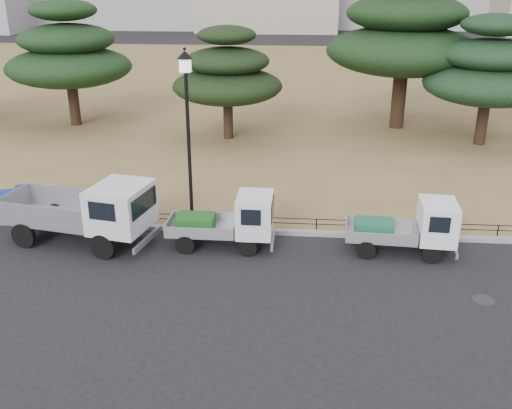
# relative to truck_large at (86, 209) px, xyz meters

# --- Properties ---
(ground) EXTENTS (220.00, 220.00, 0.00)m
(ground) POSITION_rel_truck_large_xyz_m (5.49, -1.40, -1.18)
(ground) COLOR black
(lawn) EXTENTS (120.00, 56.00, 0.15)m
(lawn) POSITION_rel_truck_large_xyz_m (5.49, 29.20, -1.11)
(lawn) COLOR olive
(lawn) RESTS_ON ground
(curb) EXTENTS (120.00, 0.25, 0.16)m
(curb) POSITION_rel_truck_large_xyz_m (5.49, 1.20, -1.10)
(curb) COLOR gray
(curb) RESTS_ON ground
(truck_large) EXTENTS (5.15, 2.80, 2.13)m
(truck_large) POSITION_rel_truck_large_xyz_m (0.00, 0.00, 0.00)
(truck_large) COLOR black
(truck_large) RESTS_ON ground
(truck_kei_front) EXTENTS (3.38, 1.47, 1.79)m
(truck_kei_front) POSITION_rel_truck_large_xyz_m (4.66, 0.14, -0.29)
(truck_kei_front) COLOR black
(truck_kei_front) RESTS_ON ground
(truck_kei_rear) EXTENTS (3.42, 1.63, 1.75)m
(truck_kei_rear) POSITION_rel_truck_large_xyz_m (10.35, 0.18, -0.31)
(truck_kei_rear) COLOR black
(truck_kei_rear) RESTS_ON ground
(street_lamp) EXTENTS (0.53, 0.53, 5.89)m
(street_lamp) POSITION_rel_truck_large_xyz_m (3.17, 1.50, 2.95)
(street_lamp) COLOR black
(street_lamp) RESTS_ON lawn
(pipe_fence) EXTENTS (38.00, 0.04, 0.40)m
(pipe_fence) POSITION_rel_truck_large_xyz_m (5.49, 1.35, -0.74)
(pipe_fence) COLOR black
(pipe_fence) RESTS_ON lawn
(tarp_pile) EXTENTS (1.92, 1.67, 1.07)m
(tarp_pile) POSITION_rel_truck_large_xyz_m (-3.14, 1.93, -0.60)
(tarp_pile) COLOR #132D9A
(tarp_pile) RESTS_ON lawn
(manhole) EXTENTS (0.60, 0.60, 0.01)m
(manhole) POSITION_rel_truck_large_xyz_m (11.99, -2.60, -1.18)
(manhole) COLOR #2D2D30
(manhole) RESTS_ON ground
(pine_west_near) EXTENTS (6.93, 6.93, 6.93)m
(pine_west_near) POSITION_rel_truck_large_xyz_m (-6.31, 15.08, 2.97)
(pine_west_near) COLOR black
(pine_west_near) RESTS_ON lawn
(pine_center_left) EXTENTS (5.70, 5.70, 5.79)m
(pine_center_left) POSITION_rel_truck_large_xyz_m (2.93, 12.92, 2.31)
(pine_center_left) COLOR black
(pine_center_left) RESTS_ON lawn
(pine_center_right) EXTENTS (8.39, 8.39, 8.90)m
(pine_center_right) POSITION_rel_truck_large_xyz_m (12.20, 16.08, 4.12)
(pine_center_right) COLOR black
(pine_center_right) RESTS_ON lawn
(pine_east_near) EXTENTS (6.36, 6.36, 6.43)m
(pine_east_near) POSITION_rel_truck_large_xyz_m (15.98, 12.87, 2.68)
(pine_east_near) COLOR black
(pine_east_near) RESTS_ON lawn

